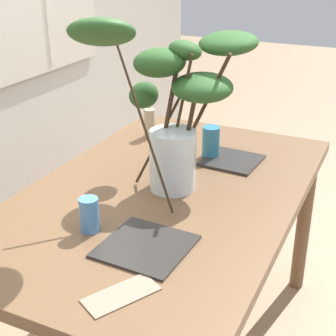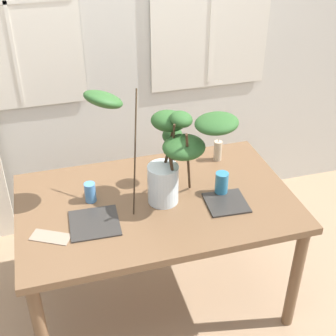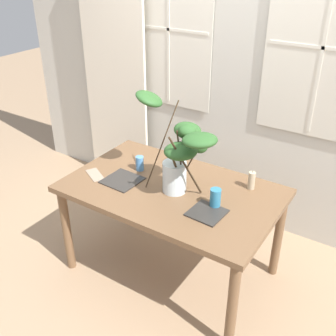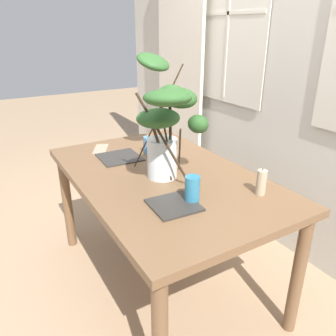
{
  "view_description": "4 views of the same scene",
  "coord_description": "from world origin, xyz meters",
  "px_view_note": "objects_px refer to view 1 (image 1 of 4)",
  "views": [
    {
      "loc": [
        -1.47,
        -0.71,
        1.59
      ],
      "look_at": [
        -0.03,
        -0.03,
        0.87
      ],
      "focal_mm": 54.31,
      "sensor_mm": 36.0,
      "label": 1
    },
    {
      "loc": [
        -0.5,
        -1.98,
        2.28
      ],
      "look_at": [
        0.08,
        0.04,
        0.93
      ],
      "focal_mm": 49.73,
      "sensor_mm": 36.0,
      "label": 2
    },
    {
      "loc": [
        1.3,
        -2.05,
        2.27
      ],
      "look_at": [
        -0.04,
        0.02,
        0.9
      ],
      "focal_mm": 43.19,
      "sensor_mm": 36.0,
      "label": 3
    },
    {
      "loc": [
        1.52,
        -0.86,
        1.53
      ],
      "look_at": [
        0.08,
        -0.01,
        0.82
      ],
      "focal_mm": 35.68,
      "sensor_mm": 36.0,
      "label": 4
    }
  ],
  "objects_px": {
    "plate_square_left": "(146,246)",
    "plate_square_right": "(232,160)",
    "vase_with_branches": "(177,97)",
    "drinking_glass_blue_left": "(89,215)",
    "dining_table": "(164,212)",
    "drinking_glass_blue_right": "(211,142)",
    "pillar_candle": "(150,123)"
  },
  "relations": [
    {
      "from": "pillar_candle",
      "to": "plate_square_left",
      "type": "bearing_deg",
      "value": -153.62
    },
    {
      "from": "drinking_glass_blue_left",
      "to": "drinking_glass_blue_right",
      "type": "bearing_deg",
      "value": -10.45
    },
    {
      "from": "vase_with_branches",
      "to": "plate_square_right",
      "type": "bearing_deg",
      "value": -23.12
    },
    {
      "from": "drinking_glass_blue_left",
      "to": "plate_square_left",
      "type": "relative_size",
      "value": 0.45
    },
    {
      "from": "plate_square_left",
      "to": "plate_square_right",
      "type": "xyz_separation_m",
      "value": [
        0.71,
        -0.03,
        0.0
      ]
    },
    {
      "from": "drinking_glass_blue_left",
      "to": "drinking_glass_blue_right",
      "type": "height_order",
      "value": "drinking_glass_blue_right"
    },
    {
      "from": "drinking_glass_blue_right",
      "to": "plate_square_left",
      "type": "relative_size",
      "value": 0.53
    },
    {
      "from": "vase_with_branches",
      "to": "plate_square_right",
      "type": "xyz_separation_m",
      "value": [
        0.28,
        -0.12,
        -0.33
      ]
    },
    {
      "from": "drinking_glass_blue_left",
      "to": "pillar_candle",
      "type": "relative_size",
      "value": 0.79
    },
    {
      "from": "plate_square_left",
      "to": "plate_square_right",
      "type": "distance_m",
      "value": 0.71
    },
    {
      "from": "vase_with_branches",
      "to": "plate_square_right",
      "type": "distance_m",
      "value": 0.45
    },
    {
      "from": "drinking_glass_blue_right",
      "to": "plate_square_left",
      "type": "distance_m",
      "value": 0.72
    },
    {
      "from": "plate_square_left",
      "to": "plate_square_right",
      "type": "height_order",
      "value": "plate_square_right"
    },
    {
      "from": "plate_square_left",
      "to": "pillar_candle",
      "type": "bearing_deg",
      "value": 26.38
    },
    {
      "from": "drinking_glass_blue_left",
      "to": "dining_table",
      "type": "bearing_deg",
      "value": -14.43
    },
    {
      "from": "plate_square_right",
      "to": "pillar_candle",
      "type": "xyz_separation_m",
      "value": [
        0.12,
        0.44,
        0.06
      ]
    },
    {
      "from": "dining_table",
      "to": "pillar_candle",
      "type": "relative_size",
      "value": 10.63
    },
    {
      "from": "drinking_glass_blue_left",
      "to": "plate_square_left",
      "type": "xyz_separation_m",
      "value": [
        -0.01,
        -0.2,
        -0.05
      ]
    },
    {
      "from": "dining_table",
      "to": "plate_square_right",
      "type": "bearing_deg",
      "value": -21.35
    },
    {
      "from": "dining_table",
      "to": "vase_with_branches",
      "type": "height_order",
      "value": "vase_with_branches"
    },
    {
      "from": "dining_table",
      "to": "vase_with_branches",
      "type": "relative_size",
      "value": 1.93
    },
    {
      "from": "drinking_glass_blue_left",
      "to": "plate_square_right",
      "type": "bearing_deg",
      "value": -18.01
    },
    {
      "from": "vase_with_branches",
      "to": "drinking_glass_blue_left",
      "type": "distance_m",
      "value": 0.51
    },
    {
      "from": "dining_table",
      "to": "drinking_glass_blue_left",
      "type": "relative_size",
      "value": 13.4
    },
    {
      "from": "plate_square_right",
      "to": "pillar_candle",
      "type": "relative_size",
      "value": 1.53
    },
    {
      "from": "drinking_glass_blue_left",
      "to": "plate_square_left",
      "type": "bearing_deg",
      "value": -93.21
    },
    {
      "from": "plate_square_left",
      "to": "vase_with_branches",
      "type": "bearing_deg",
      "value": 12.5
    },
    {
      "from": "drinking_glass_blue_right",
      "to": "pillar_candle",
      "type": "relative_size",
      "value": 0.94
    },
    {
      "from": "vase_with_branches",
      "to": "plate_square_right",
      "type": "height_order",
      "value": "vase_with_branches"
    },
    {
      "from": "drinking_glass_blue_right",
      "to": "drinking_glass_blue_left",
      "type": "bearing_deg",
      "value": 169.55
    },
    {
      "from": "vase_with_branches",
      "to": "drinking_glass_blue_left",
      "type": "height_order",
      "value": "vase_with_branches"
    },
    {
      "from": "drinking_glass_blue_left",
      "to": "drinking_glass_blue_right",
      "type": "distance_m",
      "value": 0.72
    }
  ]
}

